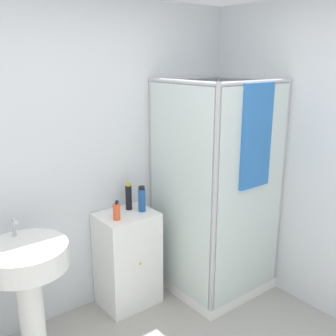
% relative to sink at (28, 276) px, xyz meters
% --- Properties ---
extents(wall_back, '(6.40, 0.06, 2.50)m').
position_rel_sink_xyz_m(wall_back, '(0.42, 0.43, 0.57)').
color(wall_back, silver).
rests_on(wall_back, ground_plane).
extents(shower_enclosure, '(0.83, 0.86, 1.89)m').
position_rel_sink_xyz_m(shower_enclosure, '(1.62, -0.09, -0.14)').
color(shower_enclosure, white).
rests_on(shower_enclosure, ground_plane).
extents(vanity_cabinet, '(0.47, 0.39, 0.82)m').
position_rel_sink_xyz_m(vanity_cabinet, '(0.89, 0.21, -0.27)').
color(vanity_cabinet, white).
rests_on(vanity_cabinet, ground_plane).
extents(sink, '(0.55, 0.55, 1.03)m').
position_rel_sink_xyz_m(sink, '(0.00, 0.00, 0.00)').
color(sink, white).
rests_on(sink, ground_plane).
extents(soap_dispenser, '(0.06, 0.06, 0.16)m').
position_rel_sink_xyz_m(soap_dispenser, '(0.77, 0.15, 0.21)').
color(soap_dispenser, '#E5562D').
rests_on(soap_dispenser, vanity_cabinet).
extents(shampoo_bottle_tall_black, '(0.05, 0.05, 0.23)m').
position_rel_sink_xyz_m(shampoo_bottle_tall_black, '(0.96, 0.28, 0.25)').
color(shampoo_bottle_tall_black, black).
rests_on(shampoo_bottle_tall_black, vanity_cabinet).
extents(shampoo_bottle_blue, '(0.06, 0.06, 0.22)m').
position_rel_sink_xyz_m(shampoo_bottle_blue, '(1.03, 0.18, 0.25)').
color(shampoo_bottle_blue, '#1E4C93').
rests_on(shampoo_bottle_blue, vanity_cabinet).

